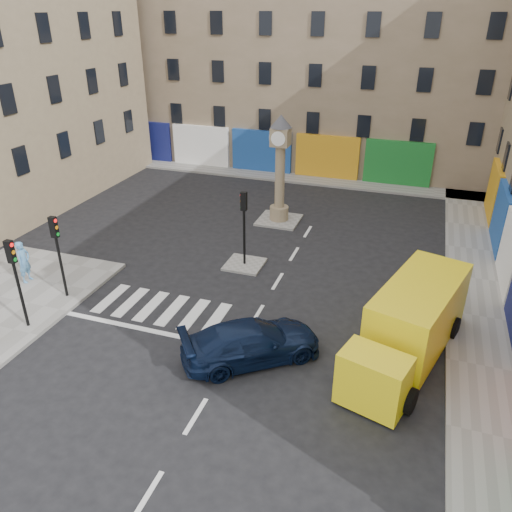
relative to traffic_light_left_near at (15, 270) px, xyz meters
The scene contains 13 objects.
ground 8.71m from the traffic_light_left_near, ahead, with size 120.00×120.00×0.00m, color black.
sidewalk_right 19.79m from the traffic_light_left_near, 29.96° to the left, with size 2.60×30.00×0.15m, color gray.
sidewalk_far 22.56m from the traffic_light_left_near, 78.94° to the left, with size 32.00×2.40×0.15m, color gray.
island_near 10.35m from the traffic_light_left_near, 51.07° to the left, with size 1.80×1.80×0.12m, color gray.
island_far 15.38m from the traffic_light_left_near, 65.46° to the left, with size 2.40×2.40×0.12m, color gray.
building_far 28.74m from the traffic_light_left_near, 81.21° to the left, with size 32.00×10.00×17.00m, color #8A745C.
traffic_light_left_near is the anchor object (origin of this frame).
traffic_light_left_far 2.40m from the traffic_light_left_near, 90.00° to the left, with size 0.28×0.22×3.70m.
traffic_light_island 10.03m from the traffic_light_left_near, 51.07° to the left, with size 0.28×0.22×3.70m.
clock_pillar 15.19m from the traffic_light_left_near, 65.45° to the left, with size 1.20×1.20×6.10m.
navy_sedan 9.27m from the traffic_light_left_near, ahead, with size 2.05×5.04×1.46m, color black.
yellow_van 14.70m from the traffic_light_left_near, 12.28° to the left, with size 4.10×7.55×2.63m.
pedestrian_blue 4.13m from the traffic_light_left_near, 130.94° to the left, with size 0.72×0.47×1.97m, color #5692C6.
Camera 1 is at (5.54, -12.44, 11.50)m, focal length 35.00 mm.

